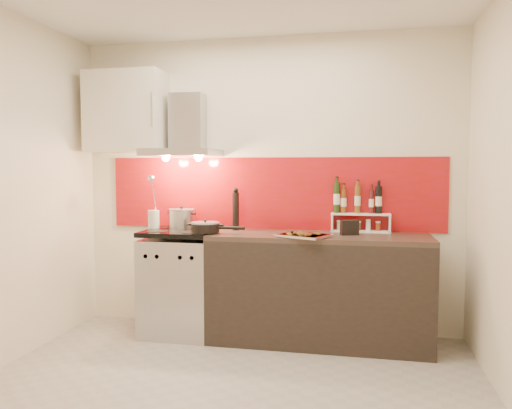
% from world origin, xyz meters
% --- Properties ---
extents(floor, '(3.40, 3.40, 0.00)m').
position_xyz_m(floor, '(0.00, 0.00, 0.00)').
color(floor, '#9E9991').
rests_on(floor, ground).
extents(back_wall, '(3.40, 0.02, 2.60)m').
position_xyz_m(back_wall, '(0.00, 1.40, 1.30)').
color(back_wall, silver).
rests_on(back_wall, ground).
extents(backsplash, '(3.00, 0.02, 0.64)m').
position_xyz_m(backsplash, '(0.05, 1.39, 1.22)').
color(backsplash, '#971308').
rests_on(backsplash, back_wall).
extents(range_stove, '(0.60, 0.60, 0.91)m').
position_xyz_m(range_stove, '(-0.70, 1.10, 0.44)').
color(range_stove, '#B7B7BA').
rests_on(range_stove, ground).
extents(counter, '(1.80, 0.60, 0.90)m').
position_xyz_m(counter, '(0.50, 1.10, 0.45)').
color(counter, black).
rests_on(counter, ground).
extents(range_hood, '(0.62, 0.50, 0.61)m').
position_xyz_m(range_hood, '(-0.70, 1.24, 1.74)').
color(range_hood, '#B7B7BA').
rests_on(range_hood, back_wall).
extents(upper_cabinet, '(0.70, 0.35, 0.72)m').
position_xyz_m(upper_cabinet, '(-1.25, 1.22, 1.95)').
color(upper_cabinet, beige).
rests_on(upper_cabinet, back_wall).
extents(stock_pot, '(0.23, 0.23, 0.20)m').
position_xyz_m(stock_pot, '(-0.74, 1.23, 1.00)').
color(stock_pot, '#B7B7BA').
rests_on(stock_pot, range_stove).
extents(saute_pan, '(0.46, 0.24, 0.11)m').
position_xyz_m(saute_pan, '(-0.43, 0.97, 0.95)').
color(saute_pan, black).
rests_on(saute_pan, range_stove).
extents(utensil_jar, '(0.10, 0.15, 0.49)m').
position_xyz_m(utensil_jar, '(-0.98, 1.16, 1.04)').
color(utensil_jar, silver).
rests_on(utensil_jar, range_stove).
extents(pepper_mill, '(0.06, 0.06, 0.37)m').
position_xyz_m(pepper_mill, '(-0.24, 1.25, 1.08)').
color(pepper_mill, black).
rests_on(pepper_mill, counter).
extents(step_shelf, '(0.50, 0.14, 0.42)m').
position_xyz_m(step_shelf, '(0.81, 1.33, 1.07)').
color(step_shelf, white).
rests_on(step_shelf, counter).
extents(caddy_box, '(0.16, 0.11, 0.12)m').
position_xyz_m(caddy_box, '(0.74, 1.11, 0.96)').
color(caddy_box, black).
rests_on(caddy_box, counter).
extents(baking_tray, '(0.47, 0.43, 0.03)m').
position_xyz_m(baking_tray, '(0.39, 0.91, 0.92)').
color(baking_tray, silver).
rests_on(baking_tray, counter).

